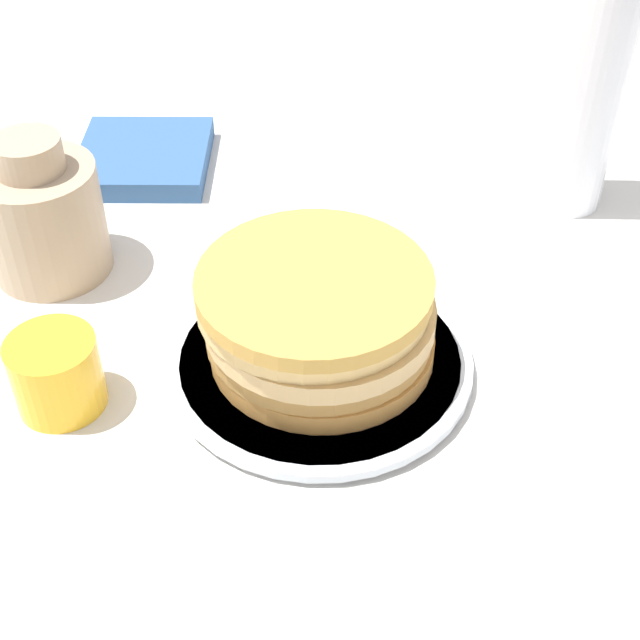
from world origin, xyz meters
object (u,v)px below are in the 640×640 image
pancake_stack (318,314)px  juice_glass (56,373)px  cream_jug (43,216)px  water_bottle_far (587,78)px  plate (320,361)px

pancake_stack → juice_glass: 0.18m
pancake_stack → cream_jug: bearing=133.5°
water_bottle_far → plate: bearing=-153.1°
cream_jug → water_bottle_far: size_ratio=0.48×
juice_glass → plate: bearing=-7.6°
cream_jug → water_bottle_far: water_bottle_far is taller
plate → water_bottle_far: 0.34m
juice_glass → water_bottle_far: size_ratio=0.25×
juice_glass → pancake_stack: bearing=-6.6°
pancake_stack → water_bottle_far: 0.32m
plate → cream_jug: bearing=133.0°
juice_glass → water_bottle_far: 0.49m
juice_glass → cream_jug: 0.16m
plate → pancake_stack: 0.04m
pancake_stack → water_bottle_far: water_bottle_far is taller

